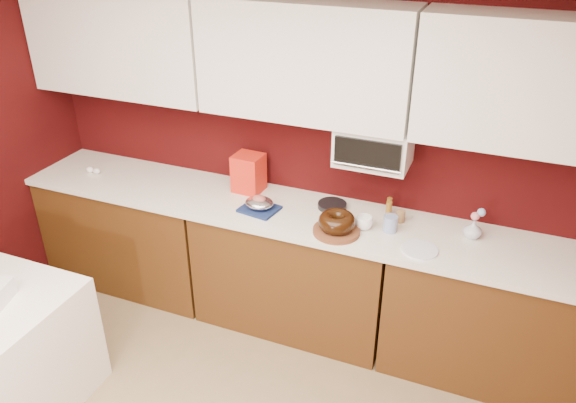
# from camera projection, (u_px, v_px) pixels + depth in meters

# --- Properties ---
(wall_back) EXTENTS (4.00, 0.02, 2.50)m
(wall_back) POSITION_uv_depth(u_px,v_px,m) (313.00, 145.00, 3.76)
(wall_back) COLOR #360707
(wall_back) RESTS_ON floor
(base_cabinet_left) EXTENTS (1.31, 0.58, 0.86)m
(base_cabinet_left) POSITION_uv_depth(u_px,v_px,m) (135.00, 232.00, 4.34)
(base_cabinet_left) COLOR #4C2B0F
(base_cabinet_left) RESTS_ON floor
(base_cabinet_center) EXTENTS (1.31, 0.58, 0.86)m
(base_cabinet_center) POSITION_uv_depth(u_px,v_px,m) (295.00, 270.00, 3.89)
(base_cabinet_center) COLOR #4C2B0F
(base_cabinet_center) RESTS_ON floor
(base_cabinet_right) EXTENTS (1.31, 0.58, 0.86)m
(base_cabinet_right) POSITION_uv_depth(u_px,v_px,m) (496.00, 318.00, 3.45)
(base_cabinet_right) COLOR #4C2B0F
(base_cabinet_right) RESTS_ON floor
(countertop) EXTENTS (4.00, 0.62, 0.04)m
(countertop) POSITION_uv_depth(u_px,v_px,m) (295.00, 214.00, 3.68)
(countertop) COLOR silver
(countertop) RESTS_ON base_cabinet_center
(upper_cabinet_left) EXTENTS (1.31, 0.33, 0.70)m
(upper_cabinet_left) POSITION_uv_depth(u_px,v_px,m) (120.00, 42.00, 3.78)
(upper_cabinet_left) COLOR white
(upper_cabinet_left) RESTS_ON wall_back
(upper_cabinet_center) EXTENTS (1.31, 0.33, 0.70)m
(upper_cabinet_center) POSITION_uv_depth(u_px,v_px,m) (305.00, 61.00, 3.34)
(upper_cabinet_center) COLOR white
(upper_cabinet_center) RESTS_ON wall_back
(upper_cabinet_right) EXTENTS (1.31, 0.33, 0.70)m
(upper_cabinet_right) POSITION_uv_depth(u_px,v_px,m) (547.00, 86.00, 2.89)
(upper_cabinet_right) COLOR white
(upper_cabinet_right) RESTS_ON wall_back
(toaster_oven) EXTENTS (0.45, 0.30, 0.25)m
(toaster_oven) POSITION_uv_depth(u_px,v_px,m) (374.00, 145.00, 3.43)
(toaster_oven) COLOR white
(toaster_oven) RESTS_ON upper_cabinet_center
(toaster_oven_door) EXTENTS (0.40, 0.02, 0.18)m
(toaster_oven_door) POSITION_uv_depth(u_px,v_px,m) (367.00, 155.00, 3.30)
(toaster_oven_door) COLOR black
(toaster_oven_door) RESTS_ON toaster_oven
(toaster_oven_handle) EXTENTS (0.42, 0.02, 0.02)m
(toaster_oven_handle) POSITION_uv_depth(u_px,v_px,m) (366.00, 167.00, 3.32)
(toaster_oven_handle) COLOR silver
(toaster_oven_handle) RESTS_ON toaster_oven
(cake_base) EXTENTS (0.38, 0.38, 0.03)m
(cake_base) POSITION_uv_depth(u_px,v_px,m) (336.00, 231.00, 3.43)
(cake_base) COLOR brown
(cake_base) RESTS_ON countertop
(bundt_cake) EXTENTS (0.26, 0.26, 0.09)m
(bundt_cake) POSITION_uv_depth(u_px,v_px,m) (337.00, 222.00, 3.40)
(bundt_cake) COLOR black
(bundt_cake) RESTS_ON cake_base
(navy_towel) EXTENTS (0.26, 0.23, 0.02)m
(navy_towel) POSITION_uv_depth(u_px,v_px,m) (259.00, 209.00, 3.68)
(navy_towel) COLOR navy
(navy_towel) RESTS_ON countertop
(foil_ham_nest) EXTENTS (0.21, 0.19, 0.07)m
(foil_ham_nest) POSITION_uv_depth(u_px,v_px,m) (259.00, 203.00, 3.66)
(foil_ham_nest) COLOR silver
(foil_ham_nest) RESTS_ON navy_towel
(roasted_ham) EXTENTS (0.11, 0.11, 0.06)m
(roasted_ham) POSITION_uv_depth(u_px,v_px,m) (259.00, 199.00, 3.64)
(roasted_ham) COLOR #B45C52
(roasted_ham) RESTS_ON foil_ham_nest
(pandoro_box) EXTENTS (0.20, 0.19, 0.27)m
(pandoro_box) POSITION_uv_depth(u_px,v_px,m) (249.00, 173.00, 3.88)
(pandoro_box) COLOR red
(pandoro_box) RESTS_ON countertop
(dark_pan) EXTENTS (0.20, 0.20, 0.03)m
(dark_pan) POSITION_uv_depth(u_px,v_px,m) (332.00, 205.00, 3.71)
(dark_pan) COLOR black
(dark_pan) RESTS_ON countertop
(coffee_mug) EXTENTS (0.12, 0.12, 0.10)m
(coffee_mug) POSITION_uv_depth(u_px,v_px,m) (364.00, 221.00, 3.45)
(coffee_mug) COLOR white
(coffee_mug) RESTS_ON countertop
(blue_jar) EXTENTS (0.09, 0.09, 0.10)m
(blue_jar) POSITION_uv_depth(u_px,v_px,m) (390.00, 224.00, 3.43)
(blue_jar) COLOR navy
(blue_jar) RESTS_ON countertop
(flower_vase) EXTENTS (0.11, 0.11, 0.13)m
(flower_vase) POSITION_uv_depth(u_px,v_px,m) (473.00, 228.00, 3.36)
(flower_vase) COLOR silver
(flower_vase) RESTS_ON countertop
(flower_pink) EXTENTS (0.05, 0.05, 0.05)m
(flower_pink) POSITION_uv_depth(u_px,v_px,m) (475.00, 216.00, 3.32)
(flower_pink) COLOR #D87D86
(flower_pink) RESTS_ON flower_vase
(flower_blue) EXTENTS (0.05, 0.05, 0.05)m
(flower_blue) POSITION_uv_depth(u_px,v_px,m) (481.00, 212.00, 3.31)
(flower_blue) COLOR #84A4D4
(flower_blue) RESTS_ON flower_vase
(china_plate) EXTENTS (0.26, 0.26, 0.01)m
(china_plate) POSITION_uv_depth(u_px,v_px,m) (420.00, 250.00, 3.26)
(china_plate) COLOR white
(china_plate) RESTS_ON countertop
(amber_bottle) EXTENTS (0.05, 0.05, 0.11)m
(amber_bottle) POSITION_uv_depth(u_px,v_px,m) (389.00, 209.00, 3.58)
(amber_bottle) COLOR brown
(amber_bottle) RESTS_ON countertop
(paper_cup) EXTENTS (0.07, 0.07, 0.08)m
(paper_cup) POSITION_uv_depth(u_px,v_px,m) (401.00, 216.00, 3.53)
(paper_cup) COLOR olive
(paper_cup) RESTS_ON countertop
(egg_left) EXTENTS (0.06, 0.05, 0.04)m
(egg_left) POSITION_uv_depth(u_px,v_px,m) (90.00, 170.00, 4.18)
(egg_left) COLOR white
(egg_left) RESTS_ON countertop
(egg_right) EXTENTS (0.06, 0.05, 0.05)m
(egg_right) POSITION_uv_depth(u_px,v_px,m) (97.00, 171.00, 4.16)
(egg_right) COLOR silver
(egg_right) RESTS_ON countertop
(amber_bottle_tall) EXTENTS (0.04, 0.04, 0.11)m
(amber_bottle_tall) POSITION_uv_depth(u_px,v_px,m) (389.00, 206.00, 3.62)
(amber_bottle_tall) COLOR brown
(amber_bottle_tall) RESTS_ON countertop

